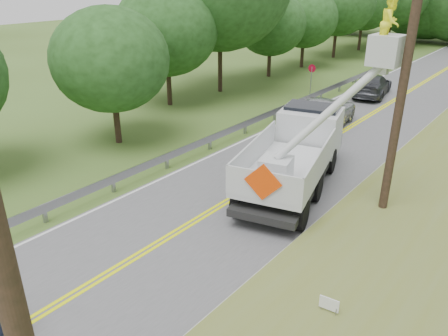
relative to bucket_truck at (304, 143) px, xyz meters
The scene contains 9 objects.
ground 9.97m from the bucket_truck, 97.36° to the right, with size 140.00×140.00×0.00m, color #3F581E.
road 4.74m from the bucket_truck, 106.49° to the left, with size 7.20×96.00×0.03m.
guardrail 7.47m from the bucket_truck, 135.65° to the left, with size 0.18×48.00×0.77m.
treeline_left 21.95m from the bucket_truck, 123.36° to the left, with size 10.74×55.75×11.64m.
bucket_truck is the anchor object (origin of this frame).
suv_silver 7.49m from the bucket_truck, 111.13° to the left, with size 2.79×6.05×1.68m, color #BBBDC2.
suv_darkgrey 15.85m from the bucket_truck, 101.06° to the left, with size 2.11×5.20×1.51m, color #3C3E44.
stop_sign_permanent 12.58m from the bucket_truck, 116.89° to the left, with size 0.55×0.06×2.58m.
yard_sign 8.43m from the bucket_truck, 56.30° to the right, with size 0.50×0.09×0.73m.
Camera 1 is at (9.14, -5.47, 8.05)m, focal length 34.91 mm.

